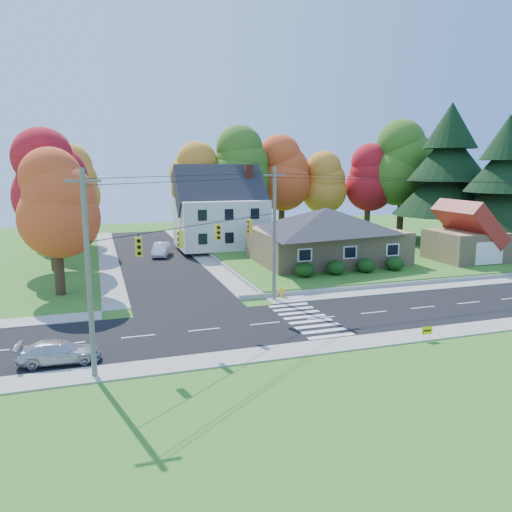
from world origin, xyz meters
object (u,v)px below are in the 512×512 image
Objects in this scene: silver_sedan at (59,352)px; fire_hydrant at (282,293)px; ranch_house at (326,234)px; white_car at (161,250)px.

silver_sedan reaches higher than fire_hydrant.
silver_sedan is at bearing -142.06° from ranch_house.
silver_sedan is 0.90× the size of white_car.
white_car is at bearing 107.60° from fire_hydrant.
white_car reaches higher than silver_sedan.
fire_hydrant is at bearing -56.79° from silver_sedan.
ranch_house reaches higher than white_car.
fire_hydrant is (15.51, 8.51, -0.19)m from silver_sedan.
silver_sedan is at bearing -91.85° from white_car.
ranch_house reaches higher than silver_sedan.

